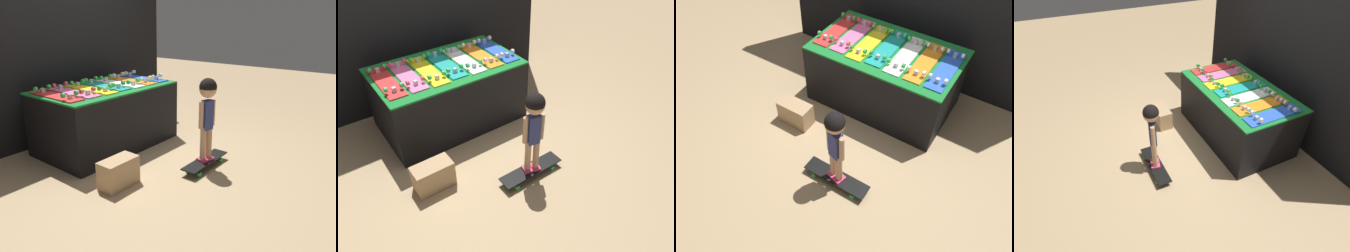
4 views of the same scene
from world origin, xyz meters
TOP-DOWN VIEW (x-y plane):
  - ground_plane at (0.00, 0.00)m, footprint 16.00×16.00m
  - back_wall at (0.00, 1.43)m, footprint 3.74×0.10m
  - display_rack at (0.00, 0.68)m, footprint 1.71×1.02m
  - skateboard_red_on_rack at (-0.71, 0.70)m, footprint 0.20×0.78m
  - skateboard_pink_on_rack at (-0.47, 0.70)m, footprint 0.20×0.78m
  - skateboard_yellow_on_rack at (-0.24, 0.67)m, footprint 0.20×0.78m
  - skateboard_teal_on_rack at (0.00, 0.70)m, footprint 0.20×0.78m
  - skateboard_white_on_rack at (0.24, 0.67)m, footprint 0.20×0.78m
  - skateboard_orange_on_rack at (0.47, 0.67)m, footprint 0.20×0.78m
  - skateboard_blue_on_rack at (0.71, 0.67)m, footprint 0.20×0.78m
  - skateboard_on_floor at (0.20, -0.71)m, footprint 0.72×0.18m
  - child at (0.20, -0.71)m, footprint 0.22×0.19m
  - storage_box at (-0.70, -0.25)m, footprint 0.40×0.21m

SIDE VIEW (x-z plane):
  - ground_plane at x=0.00m, z-range 0.00..0.00m
  - skateboard_on_floor at x=0.20m, z-range 0.03..0.12m
  - storage_box at x=-0.70m, z-range 0.00..0.29m
  - display_rack at x=0.00m, z-range 0.00..0.79m
  - child at x=0.20m, z-range 0.28..1.22m
  - skateboard_red_on_rack at x=-0.71m, z-range 0.76..0.86m
  - skateboard_pink_on_rack at x=-0.47m, z-range 0.76..0.86m
  - skateboard_yellow_on_rack at x=-0.24m, z-range 0.76..0.86m
  - skateboard_teal_on_rack at x=0.00m, z-range 0.76..0.86m
  - skateboard_white_on_rack at x=0.24m, z-range 0.76..0.86m
  - skateboard_orange_on_rack at x=0.47m, z-range 0.76..0.86m
  - skateboard_blue_on_rack at x=0.71m, z-range 0.76..0.86m
  - back_wall at x=0.00m, z-range 0.00..2.48m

